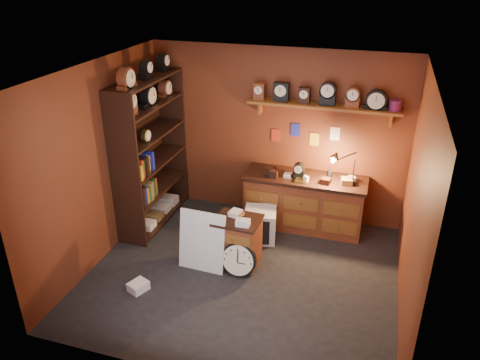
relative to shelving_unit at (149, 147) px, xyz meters
name	(u,v)px	position (x,y,z in m)	size (l,w,h in m)	color
floor	(243,274)	(1.79, -0.98, -1.25)	(4.00, 4.00, 0.00)	black
room_shell	(249,153)	(1.84, -0.87, 0.47)	(4.02, 3.62, 2.71)	brown
shelving_unit	(149,147)	(0.00, 0.00, 0.00)	(0.47, 1.60, 2.58)	black
workbench	(304,199)	(2.33, 0.49, -0.78)	(1.85, 0.66, 1.36)	brown
low_cabinet	(238,239)	(1.65, -0.75, -0.88)	(0.62, 0.53, 0.78)	brown
big_round_clock	(238,260)	(1.74, -1.01, -1.02)	(0.48, 0.16, 0.49)	black
white_panel	(203,267)	(1.22, -1.00, -1.25)	(0.64, 0.03, 0.86)	silver
mini_fridge	(260,225)	(1.79, -0.07, -1.01)	(0.54, 0.56, 0.48)	silver
floor_box_a	(208,258)	(1.26, -0.88, -1.18)	(0.25, 0.21, 0.15)	olive
floor_box_b	(138,286)	(0.62, -1.70, -1.20)	(0.19, 0.23, 0.12)	white
floor_box_c	(247,239)	(1.64, -0.26, -1.17)	(0.23, 0.19, 0.18)	olive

